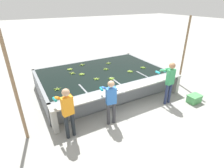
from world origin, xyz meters
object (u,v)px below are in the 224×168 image
banana_bunch_floating_2 (111,78)px  banana_bunch_floating_8 (72,73)px  worker_1 (111,99)px  banana_bunch_floating_6 (143,68)px  banana_bunch_floating_9 (70,69)px  support_post_left (15,91)px  knife_0 (119,91)px  crate (194,99)px  banana_bunch_floating_5 (57,89)px  banana_bunch_floating_1 (96,79)px  banana_bunch_floating_3 (82,65)px  worker_2 (169,79)px  worker_0 (67,109)px  banana_bunch_floating_4 (108,63)px  support_post_right (184,53)px  banana_bunch_floating_10 (130,71)px  banana_bunch_floating_0 (82,74)px  banana_bunch_floating_7 (106,69)px

banana_bunch_floating_2 → banana_bunch_floating_8: (-1.22, 1.37, 0.00)m
worker_1 → banana_bunch_floating_6: size_ratio=5.62×
banana_bunch_floating_9 → support_post_left: support_post_left is taller
knife_0 → crate: 3.24m
banana_bunch_floating_5 → banana_bunch_floating_2: bearing=-4.2°
banana_bunch_floating_9 → knife_0: bearing=-74.0°
banana_bunch_floating_1 → banana_bunch_floating_3: size_ratio=0.98×
worker_2 → banana_bunch_floating_8: worker_2 is taller
worker_0 → banana_bunch_floating_4: (3.10, 3.22, -0.11)m
banana_bunch_floating_1 → crate: banana_bunch_floating_1 is taller
worker_1 → support_post_right: size_ratio=0.49×
worker_0 → banana_bunch_floating_10: 3.82m
banana_bunch_floating_1 → banana_bunch_floating_5: bearing=-175.7°
support_post_right → banana_bunch_floating_6: bearing=149.5°
banana_bunch_floating_5 → banana_bunch_floating_6: bearing=3.0°
worker_2 → banana_bunch_floating_0: bearing=135.1°
banana_bunch_floating_10 → support_post_right: (2.39, -0.82, 0.73)m
worker_2 → knife_0: worker_2 is taller
banana_bunch_floating_7 → banana_bunch_floating_2: bearing=-106.2°
banana_bunch_floating_2 → banana_bunch_floating_3: 2.23m
banana_bunch_floating_1 → support_post_right: (4.07, -0.83, 0.73)m
banana_bunch_floating_2 → banana_bunch_floating_8: 1.83m
worker_2 → support_post_left: size_ratio=0.54×
banana_bunch_floating_1 → crate: size_ratio=0.50×
banana_bunch_floating_2 → crate: banana_bunch_floating_2 is taller
banana_bunch_floating_1 → banana_bunch_floating_4: (1.38, 1.48, 0.00)m
banana_bunch_floating_0 → banana_bunch_floating_5: size_ratio=1.01×
banana_bunch_floating_4 → banana_bunch_floating_8: (-2.04, -0.40, 0.00)m
banana_bunch_floating_4 → banana_bunch_floating_9: same height
banana_bunch_floating_2 → banana_bunch_floating_10: bearing=13.6°
banana_bunch_floating_6 → banana_bunch_floating_8: same height
banana_bunch_floating_4 → banana_bunch_floating_6: size_ratio=1.00×
support_post_right → banana_bunch_floating_5: bearing=172.9°
worker_2 → banana_bunch_floating_3: 4.28m
banana_bunch_floating_8 → knife_0: (0.91, -2.43, -0.01)m
banana_bunch_floating_8 → support_post_right: size_ratio=0.07×
crate → banana_bunch_floating_1: bearing=144.2°
banana_bunch_floating_6 → banana_bunch_floating_7: (-1.64, 0.69, 0.00)m
banana_bunch_floating_5 → crate: bearing=-24.4°
banana_bunch_floating_1 → banana_bunch_floating_8: 1.27m
banana_bunch_floating_3 → crate: (3.13, -4.24, -0.70)m
worker_1 → banana_bunch_floating_3: worker_1 is taller
banana_bunch_floating_10 → knife_0: 1.96m
crate → support_post_right: size_ratio=0.17×
crate → banana_bunch_floating_8: bearing=138.8°
banana_bunch_floating_3 → banana_bunch_floating_6: 3.00m
banana_bunch_floating_7 → crate: size_ratio=0.50×
banana_bunch_floating_6 → support_post_right: support_post_right is taller
worker_2 → banana_bunch_floating_4: (-0.86, 3.28, -0.17)m
banana_bunch_floating_0 → banana_bunch_floating_4: 1.86m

